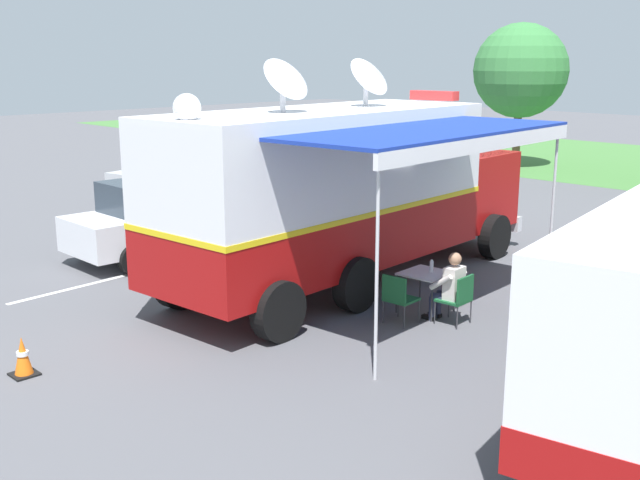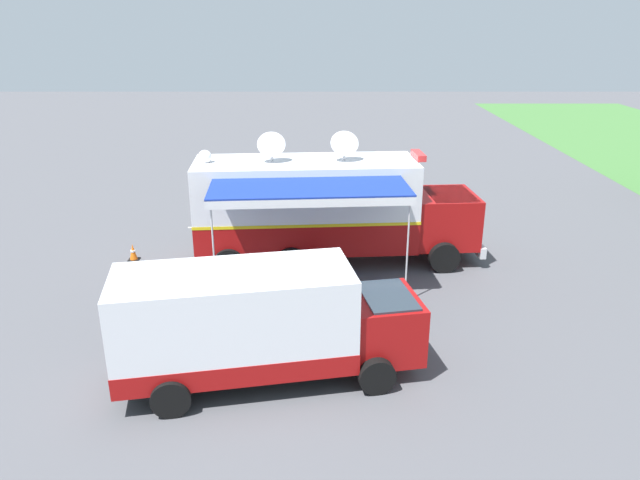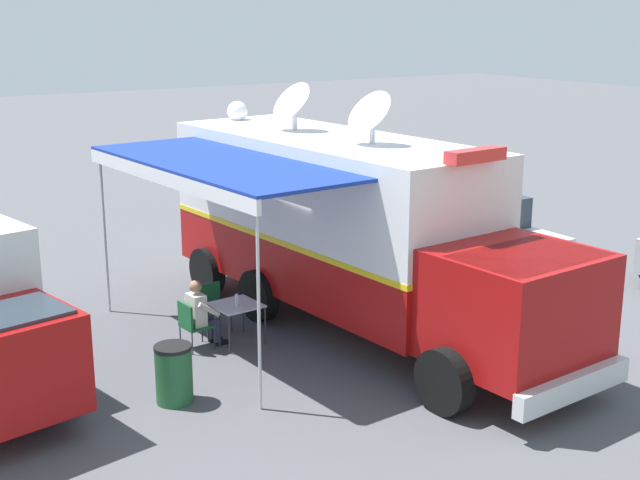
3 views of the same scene
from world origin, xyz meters
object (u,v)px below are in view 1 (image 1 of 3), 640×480
folding_table (426,276)px  water_bottle (432,266)px  folding_chair_at_table (459,296)px  seated_responder (449,286)px  traffic_cone (23,357)px  trash_bin (571,291)px  car_behind_truck (178,182)px  command_truck (350,187)px  folding_chair_beside_table (398,295)px  car_far_corner (160,218)px

folding_table → water_bottle: size_ratio=3.82×
folding_chair_at_table → seated_responder: size_ratio=0.70×
seated_responder → traffic_cone: (-2.90, -6.18, -0.37)m
water_bottle → traffic_cone: 6.86m
trash_bin → car_behind_truck: (-12.74, 0.54, 0.42)m
water_bottle → trash_bin: 2.47m
command_truck → traffic_cone: 6.90m
seated_responder → folding_table: bearing=165.9°
trash_bin → traffic_cone: size_ratio=1.57×
command_truck → water_bottle: (2.25, -0.27, -1.11)m
command_truck → folding_chair_at_table: 3.38m
folding_chair_beside_table → car_far_corner: size_ratio=0.21×
seated_responder → trash_bin: bearing=54.1°
folding_chair_at_table → water_bottle: bearing=162.8°
command_truck → folding_table: size_ratio=11.27×
folding_chair_beside_table → seated_responder: 0.90m
command_truck → folding_table: bearing=-9.3°
folding_chair_at_table → trash_bin: trash_bin is taller
car_far_corner → folding_chair_beside_table: bearing=2.4°
seated_responder → trash_bin: (1.30, 1.80, -0.20)m
command_truck → trash_bin: command_truck is taller
folding_chair_beside_table → water_bottle: bearing=92.0°
folding_chair_at_table → car_behind_truck: car_behind_truck is taller
trash_bin → traffic_cone: bearing=-117.8°
folding_table → folding_chair_beside_table: bearing=-85.6°
seated_responder → traffic_cone: seated_responder is taller
folding_chair_beside_table → traffic_cone: folding_chair_beside_table is taller
trash_bin → car_far_corner: size_ratio=0.22×
car_far_corner → traffic_cone: bearing=-49.7°
folding_table → command_truck: bearing=170.7°
car_behind_truck → water_bottle: bearing=-10.9°
folding_table → seated_responder: (0.61, -0.15, -0.02)m
traffic_cone → car_far_corner: (-4.41, 5.21, 0.60)m
folding_chair_beside_table → traffic_cone: size_ratio=1.50×
car_far_corner → car_behind_truck: bearing=141.1°
command_truck → car_behind_truck: size_ratio=2.15×
folding_chair_beside_table → car_far_corner: (-6.77, -0.28, 0.37)m
traffic_cone → trash_bin: bearing=62.2°
folding_table → folding_chair_at_table: folding_chair_at_table is taller
command_truck → folding_table: command_truck is taller
water_bottle → folding_chair_beside_table: water_bottle is taller
trash_bin → traffic_cone: trash_bin is taller
seated_responder → car_behind_truck: car_behind_truck is taller
traffic_cone → water_bottle: bearing=70.1°
folding_table → traffic_cone: (-2.29, -6.33, -0.39)m
folding_chair_beside_table → traffic_cone: (-2.36, -5.49, -0.23)m
command_truck → folding_chair_at_table: command_truck is taller
folding_table → seated_responder: bearing=-14.1°
folding_table → trash_bin: trash_bin is taller
folding_chair_beside_table → car_far_corner: bearing=-177.6°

